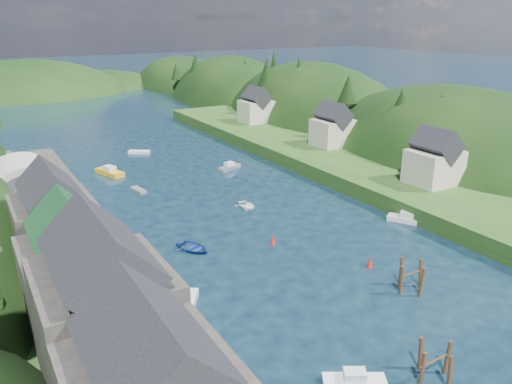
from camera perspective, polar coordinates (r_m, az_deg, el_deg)
ground at (r=85.75m, az=-7.54°, el=1.67°), size 600.00×600.00×0.00m
hillside_right at (r=130.63m, az=6.46°, el=4.50°), size 36.00×245.56×48.00m
far_hills at (r=205.37m, az=-21.20°, el=7.79°), size 103.00×68.00×44.00m
hill_trees at (r=96.69m, az=-11.30°, el=10.29°), size 91.52×150.56×12.57m
quay_left at (r=52.29m, az=-18.74°, el=-10.11°), size 12.00×110.00×2.00m
terrace_left_grass at (r=51.60m, az=-26.48°, el=-11.32°), size 12.00×110.00×2.50m
quayside_buildings at (r=37.31m, az=-18.03°, el=-11.83°), size 8.00×35.84×12.90m
boat_sheds at (r=67.81m, az=-24.36°, el=-0.06°), size 7.00×21.00×7.50m
terrace_right at (r=89.98m, az=9.84°, el=3.19°), size 16.00×120.00×2.40m
right_bank_cottages at (r=96.95m, az=8.18°, el=7.27°), size 9.00×59.24×8.41m
piling_cluster_near at (r=41.62m, az=19.73°, el=-18.24°), size 3.28×3.06×3.51m
piling_cluster_far at (r=52.49m, az=17.27°, el=-9.45°), size 3.22×3.01×3.72m
channel_buoy_near at (r=56.32m, az=12.87°, el=-7.91°), size 0.70×0.70×1.10m
channel_buoy_far at (r=60.24m, az=1.95°, el=-5.53°), size 0.70×0.70×1.10m
moored_boats at (r=52.04m, az=1.71°, el=-9.60°), size 38.34×88.16×2.38m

